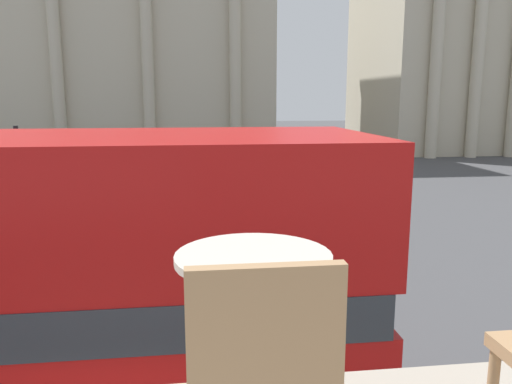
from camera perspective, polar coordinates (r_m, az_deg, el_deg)
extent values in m
cylinder|color=black|center=(7.78, -2.57, -20.77)|extent=(1.09, 0.22, 1.09)
cylinder|color=#2D2D30|center=(2.05, -0.28, -16.99)|extent=(0.07, 0.07, 0.68)
cylinder|color=beige|center=(1.91, -0.29, -7.51)|extent=(0.60, 0.60, 0.03)
cube|color=#A87F56|center=(1.31, 1.16, -17.07)|extent=(0.40, 0.04, 0.42)
cube|color=beige|center=(49.34, -19.74, 18.49)|extent=(33.17, 15.74, 23.64)
cylinder|color=beige|center=(41.06, -22.16, 17.54)|extent=(0.90, 0.90, 20.10)
cylinder|color=beige|center=(39.97, -12.45, 18.27)|extent=(0.90, 0.90, 20.10)
cylinder|color=beige|center=(39.98, -2.42, 18.49)|extent=(0.90, 0.90, 20.10)
cube|color=beige|center=(52.70, 26.28, 13.47)|extent=(25.12, 13.82, 16.32)
cylinder|color=beige|center=(41.26, 19.85, 13.30)|extent=(0.90, 0.90, 13.87)
cylinder|color=beige|center=(42.86, 23.95, 12.90)|extent=(0.90, 0.90, 13.87)
cylinder|color=black|center=(14.61, -25.18, -0.80)|extent=(0.12, 0.12, 3.90)
cube|color=black|center=(14.36, -24.96, 5.09)|extent=(0.20, 0.24, 0.70)
sphere|color=green|center=(14.31, -24.59, 5.71)|extent=(0.14, 0.14, 0.14)
cylinder|color=black|center=(19.25, -8.95, 1.64)|extent=(0.12, 0.12, 3.24)
cube|color=black|center=(19.09, -8.51, 5.12)|extent=(0.20, 0.24, 0.70)
sphere|color=green|center=(19.08, -8.19, 5.58)|extent=(0.14, 0.14, 0.14)
cylinder|color=#282B33|center=(31.47, -19.06, 2.40)|extent=(0.14, 0.14, 0.78)
cylinder|color=#282B33|center=(31.44, -18.74, 2.41)|extent=(0.14, 0.14, 0.78)
cylinder|color=silver|center=(31.37, -18.98, 3.67)|extent=(0.32, 0.32, 0.62)
sphere|color=tan|center=(31.33, -19.02, 4.43)|extent=(0.21, 0.21, 0.21)
cylinder|color=#282B33|center=(27.02, 12.28, 1.47)|extent=(0.14, 0.14, 0.79)
cylinder|color=#282B33|center=(27.08, 12.64, 1.48)|extent=(0.14, 0.14, 0.79)
cylinder|color=black|center=(26.95, 12.52, 2.96)|extent=(0.32, 0.32, 0.63)
sphere|color=tan|center=(26.90, 12.56, 3.85)|extent=(0.21, 0.21, 0.21)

